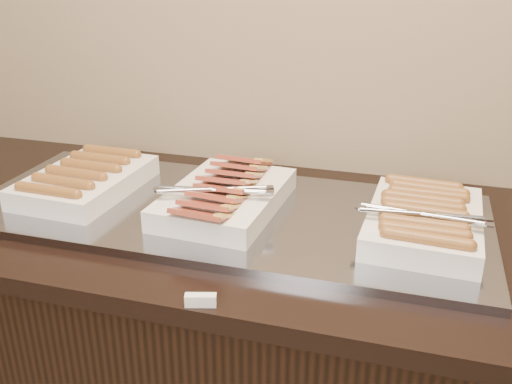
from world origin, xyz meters
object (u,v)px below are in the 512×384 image
warming_tray (225,212)px  dish_center (225,196)px  dish_left (86,180)px  dish_right (424,219)px  counter (239,369)px

warming_tray → dish_center: bearing=-65.5°
dish_left → dish_center: bearing=2.1°
dish_left → dish_right: size_ratio=0.99×
dish_left → dish_center: 0.37m
dish_left → dish_right: 0.81m
dish_left → dish_center: size_ratio=0.91×
counter → dish_left: bearing=-180.0°
dish_left → warming_tray: bearing=2.8°
warming_tray → dish_left: 0.37m
warming_tray → dish_left: bearing=-180.0°
dish_left → counter: bearing=2.8°
dish_right → counter: bearing=-178.0°
counter → dish_right: (0.42, -0.00, 0.50)m
counter → dish_left: dish_left is taller
dish_right → dish_center: bearing=-177.5°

